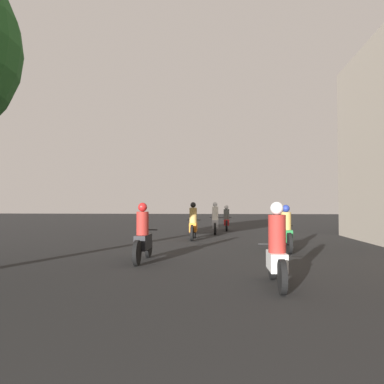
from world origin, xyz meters
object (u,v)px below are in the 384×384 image
object	(u,v)px
motorcycle_black	(143,238)
motorcycle_green	(286,233)
motorcycle_orange	(193,224)
motorcycle_red	(226,220)
motorcycle_silver	(215,221)
motorcycle_white	(277,252)

from	to	relation	value
motorcycle_black	motorcycle_green	bearing A→B (deg)	31.56
motorcycle_green	motorcycle_orange	bearing A→B (deg)	129.53
motorcycle_green	motorcycle_red	distance (m)	9.62
motorcycle_silver	motorcycle_red	size ratio (longest dim) A/B	1.04
motorcycle_silver	motorcycle_black	bearing A→B (deg)	-93.75
motorcycle_orange	motorcycle_silver	size ratio (longest dim) A/B	1.02
motorcycle_white	motorcycle_orange	size ratio (longest dim) A/B	0.92
motorcycle_red	motorcycle_green	bearing A→B (deg)	-69.49
motorcycle_red	motorcycle_orange	bearing A→B (deg)	-95.23
motorcycle_black	motorcycle_green	world-z (taller)	motorcycle_black
motorcycle_green	motorcycle_red	size ratio (longest dim) A/B	1.04
motorcycle_orange	motorcycle_red	world-z (taller)	motorcycle_orange
motorcycle_white	motorcycle_black	size ratio (longest dim) A/B	0.90
motorcycle_black	motorcycle_red	xyz separation A→B (m)	(2.34, 11.95, -0.03)
motorcycle_black	motorcycle_red	size ratio (longest dim) A/B	1.08
motorcycle_white	motorcycle_black	world-z (taller)	motorcycle_white
motorcycle_black	motorcycle_red	world-z (taller)	motorcycle_black
motorcycle_red	motorcycle_black	bearing A→B (deg)	-91.48
motorcycle_red	motorcycle_white	bearing A→B (deg)	-77.37
motorcycle_orange	motorcycle_red	xyz separation A→B (m)	(1.49, 5.63, -0.05)
motorcycle_black	motorcycle_green	xyz separation A→B (m)	(4.16, 2.51, -0.02)
motorcycle_white	motorcycle_silver	xyz separation A→B (m)	(-1.38, 12.21, 0.03)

